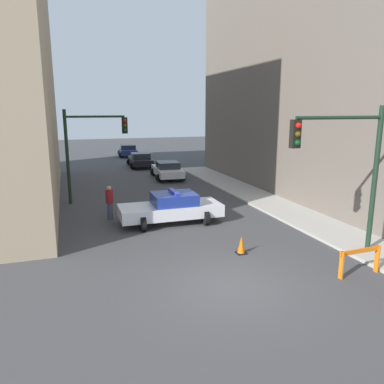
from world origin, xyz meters
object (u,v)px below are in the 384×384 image
object	(u,v)px
parked_car_near	(167,170)
barrier_back	(360,257)
parked_car_far	(128,150)
police_car	(171,208)
traffic_light_near	(350,159)
parked_car_mid	(140,160)
traffic_cone	(241,245)
pedestrian_crossing	(110,202)
traffic_light_far	(87,142)

from	to	relation	value
parked_car_near	barrier_back	xyz separation A→B (m)	(1.33, -18.58, -0.06)
parked_car_near	parked_car_far	size ratio (longest dim) A/B	0.99
barrier_back	police_car	bearing A→B (deg)	119.12
traffic_light_near	parked_car_mid	world-z (taller)	traffic_light_near
parked_car_mid	traffic_cone	world-z (taller)	parked_car_mid
parked_car_near	pedestrian_crossing	world-z (taller)	pedestrian_crossing
traffic_light_near	parked_car_mid	distance (m)	23.90
parked_car_mid	parked_car_far	xyz separation A→B (m)	(0.22, 8.40, 0.00)
police_car	parked_car_mid	size ratio (longest dim) A/B	1.07
traffic_light_near	parked_car_mid	size ratio (longest dim) A/B	1.19
pedestrian_crossing	barrier_back	xyz separation A→B (m)	(6.78, -8.84, -0.24)
police_car	barrier_back	size ratio (longest dim) A/B	2.95
pedestrian_crossing	parked_car_far	bearing A→B (deg)	144.89
parked_car_near	barrier_back	size ratio (longest dim) A/B	2.75
barrier_back	traffic_cone	world-z (taller)	barrier_back
police_car	barrier_back	distance (m)	8.49
traffic_light_far	pedestrian_crossing	xyz separation A→B (m)	(0.66, -3.89, -2.54)
pedestrian_crossing	barrier_back	world-z (taller)	pedestrian_crossing
parked_car_far	traffic_cone	distance (m)	30.59
traffic_light_far	parked_car_mid	bearing A→B (deg)	66.83
barrier_back	traffic_cone	xyz separation A→B (m)	(-2.73, 2.89, -0.30)
parked_car_mid	barrier_back	bearing A→B (deg)	-82.08
traffic_light_near	barrier_back	xyz separation A→B (m)	(-0.59, -1.49, -2.91)
police_car	parked_car_mid	world-z (taller)	police_car
traffic_cone	parked_car_near	bearing A→B (deg)	84.88
police_car	parked_car_near	world-z (taller)	police_car
traffic_light_near	parked_car_near	distance (m)	17.43
traffic_cone	barrier_back	bearing A→B (deg)	-46.57
police_car	traffic_cone	bearing A→B (deg)	-162.34
barrier_back	parked_car_mid	bearing A→B (deg)	94.94
traffic_light_far	barrier_back	xyz separation A→B (m)	(7.44, -12.74, -2.78)
parked_car_near	parked_car_far	distance (m)	14.89
police_car	traffic_light_near	bearing A→B (deg)	-140.95
parked_car_far	traffic_cone	bearing A→B (deg)	-86.16
parked_car_near	barrier_back	distance (m)	18.63
traffic_light_near	parked_car_near	xyz separation A→B (m)	(-1.91, 17.09, -2.86)
parked_car_far	barrier_back	distance (m)	33.52
barrier_back	pedestrian_crossing	bearing A→B (deg)	127.49
parked_car_mid	barrier_back	size ratio (longest dim) A/B	2.74
traffic_light_near	parked_car_far	xyz separation A→B (m)	(-2.53, 31.97, -2.86)
pedestrian_crossing	parked_car_mid	bearing A→B (deg)	140.13
parked_car_near	traffic_cone	xyz separation A→B (m)	(-1.41, -15.70, -0.36)
traffic_light_near	police_car	size ratio (longest dim) A/B	1.10
traffic_light_far	parked_car_near	size ratio (longest dim) A/B	1.18
parked_car_near	traffic_light_far	bearing A→B (deg)	-132.48
parked_car_far	traffic_light_far	bearing A→B (deg)	-99.55
parked_car_far	barrier_back	xyz separation A→B (m)	(1.94, -33.46, -0.06)
parked_car_far	traffic_cone	world-z (taller)	parked_car_far
parked_car_mid	parked_car_far	world-z (taller)	same
police_car	parked_car_mid	distance (m)	17.76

